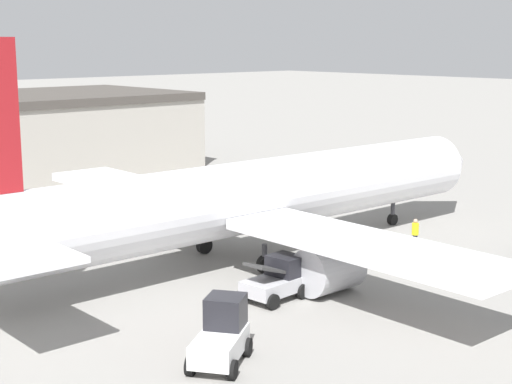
% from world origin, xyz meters
% --- Properties ---
extents(ground_plane, '(400.00, 400.00, 0.00)m').
position_xyz_m(ground_plane, '(0.00, 0.00, 0.00)').
color(ground_plane, gray).
extents(airplane, '(39.87, 32.77, 11.78)m').
position_xyz_m(airplane, '(-0.99, 0.02, 3.37)').
color(airplane, white).
rests_on(airplane, ground_plane).
extents(ground_crew_worker, '(0.39, 0.39, 1.76)m').
position_xyz_m(ground_crew_worker, '(7.81, -4.80, 0.94)').
color(ground_crew_worker, '#1E2338').
rests_on(ground_crew_worker, ground_plane).
extents(baggage_tug, '(3.36, 3.08, 2.35)m').
position_xyz_m(baggage_tug, '(-10.53, -9.71, 1.06)').
color(baggage_tug, silver).
rests_on(baggage_tug, ground_plane).
extents(belt_loader_truck, '(3.02, 2.18, 1.95)m').
position_xyz_m(belt_loader_truck, '(-4.00, -5.83, 0.94)').
color(belt_loader_truck, '#B2B2B7').
rests_on(belt_loader_truck, ground_plane).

